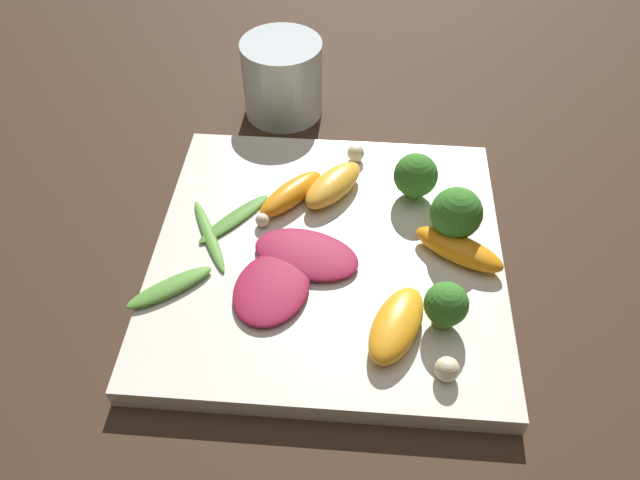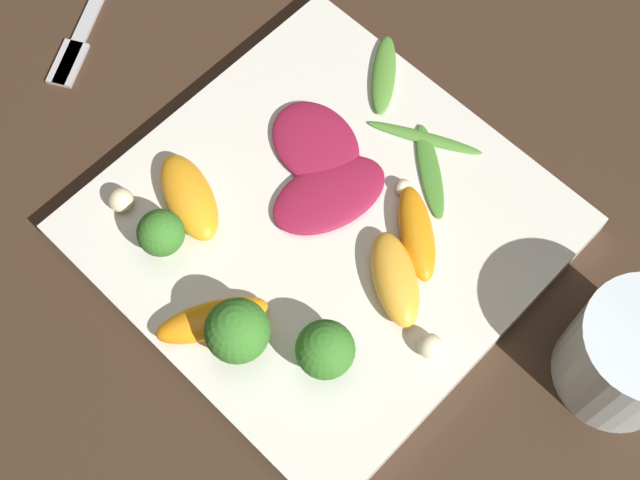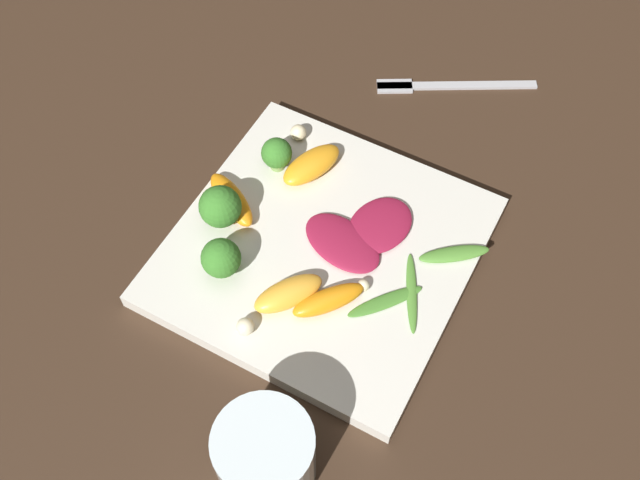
{
  "view_description": "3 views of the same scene",
  "coord_description": "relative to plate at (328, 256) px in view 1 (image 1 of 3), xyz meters",
  "views": [
    {
      "loc": [
        0.02,
        -0.35,
        0.41
      ],
      "look_at": [
        -0.01,
        0.0,
        0.02
      ],
      "focal_mm": 35.0,
      "sensor_mm": 36.0,
      "label": 1
    },
    {
      "loc": [
        0.19,
        0.19,
        0.6
      ],
      "look_at": [
        0.01,
        0.01,
        0.02
      ],
      "focal_mm": 50.0,
      "sensor_mm": 36.0,
      "label": 2
    },
    {
      "loc": [
        -0.19,
        0.35,
        0.66
      ],
      "look_at": [
        0.0,
        0.0,
        0.03
      ],
      "focal_mm": 42.0,
      "sensor_mm": 36.0,
      "label": 3
    }
  ],
  "objects": [
    {
      "name": "orange_segment_1",
      "position": [
        0.06,
        -0.08,
        0.02
      ],
      "size": [
        0.06,
        0.08,
        0.02
      ],
      "color": "orange",
      "rests_on": "plate"
    },
    {
      "name": "plate",
      "position": [
        0.0,
        0.0,
        0.0
      ],
      "size": [
        0.29,
        0.29,
        0.02
      ],
      "color": "silver",
      "rests_on": "ground_plane"
    },
    {
      "name": "drinking_glass",
      "position": [
        -0.06,
        0.22,
        0.03
      ],
      "size": [
        0.08,
        0.08,
        0.08
      ],
      "color": "silver",
      "rests_on": "ground_plane"
    },
    {
      "name": "orange_segment_0",
      "position": [
        0.11,
        -0.0,
        0.02
      ],
      "size": [
        0.08,
        0.06,
        0.02
      ],
      "color": "orange",
      "rests_on": "plate"
    },
    {
      "name": "radicchio_leaf_1",
      "position": [
        -0.02,
        -0.01,
        0.01
      ],
      "size": [
        0.1,
        0.07,
        0.01
      ],
      "color": "maroon",
      "rests_on": "plate"
    },
    {
      "name": "arugula_sprig_2",
      "position": [
        -0.08,
        0.03,
        0.01
      ],
      "size": [
        0.06,
        0.07,
        0.0
      ],
      "color": "#47842D",
      "rests_on": "plate"
    },
    {
      "name": "arugula_sprig_1",
      "position": [
        -0.1,
        0.01,
        0.01
      ],
      "size": [
        0.05,
        0.08,
        0.0
      ],
      "color": "#518E33",
      "rests_on": "plate"
    },
    {
      "name": "macadamia_nut_1",
      "position": [
        -0.06,
        0.02,
        0.02
      ],
      "size": [
        0.01,
        0.01,
        0.01
      ],
      "color": "beige",
      "rests_on": "plate"
    },
    {
      "name": "broccoli_floret_0",
      "position": [
        0.07,
        0.07,
        0.03
      ],
      "size": [
        0.04,
        0.04,
        0.04
      ],
      "color": "#7A9E51",
      "rests_on": "plate"
    },
    {
      "name": "orange_segment_3",
      "position": [
        -0.0,
        0.07,
        0.02
      ],
      "size": [
        0.06,
        0.08,
        0.02
      ],
      "color": "#FCAD33",
      "rests_on": "plate"
    },
    {
      "name": "orange_segment_2",
      "position": [
        -0.04,
        0.06,
        0.02
      ],
      "size": [
        0.06,
        0.07,
        0.02
      ],
      "color": "orange",
      "rests_on": "plate"
    },
    {
      "name": "arugula_sprig_0",
      "position": [
        -0.12,
        -0.05,
        0.01
      ],
      "size": [
        0.07,
        0.06,
        0.01
      ],
      "color": "#518E33",
      "rests_on": "plate"
    },
    {
      "name": "radicchio_leaf_0",
      "position": [
        -0.04,
        -0.05,
        0.01
      ],
      "size": [
        0.07,
        0.09,
        0.01
      ],
      "color": "maroon",
      "rests_on": "plate"
    },
    {
      "name": "macadamia_nut_2",
      "position": [
        0.02,
        0.12,
        0.02
      ],
      "size": [
        0.02,
        0.02,
        0.02
      ],
      "color": "beige",
      "rests_on": "plate"
    },
    {
      "name": "macadamia_nut_0",
      "position": [
        0.09,
        -0.11,
        0.02
      ],
      "size": [
        0.02,
        0.02,
        0.02
      ],
      "color": "beige",
      "rests_on": "plate"
    },
    {
      "name": "ground_plane",
      "position": [
        0.0,
        0.0,
        -0.01
      ],
      "size": [
        2.4,
        2.4,
        0.0
      ],
      "primitive_type": "plane",
      "color": "#382619"
    },
    {
      "name": "broccoli_floret_1",
      "position": [
        0.09,
        -0.07,
        0.03
      ],
      "size": [
        0.03,
        0.03,
        0.04
      ],
      "color": "#7A9E51",
      "rests_on": "plate"
    },
    {
      "name": "broccoli_floret_2",
      "position": [
        0.1,
        0.02,
        0.04
      ],
      "size": [
        0.04,
        0.04,
        0.05
      ],
      "color": "#7A9E51",
      "rests_on": "plate"
    }
  ]
}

